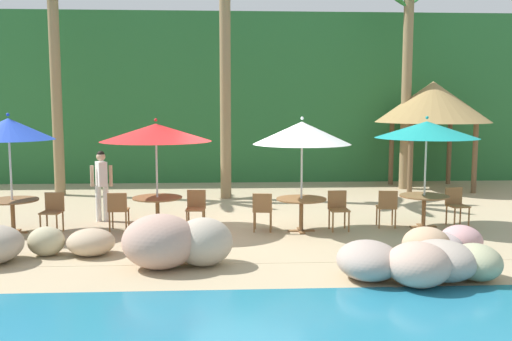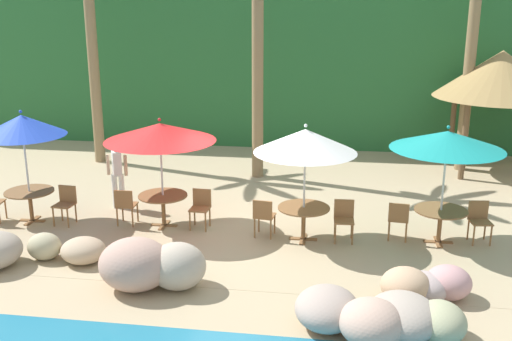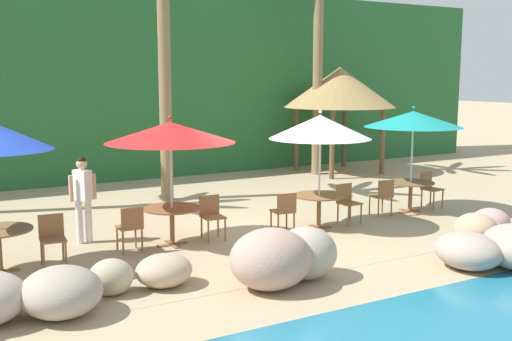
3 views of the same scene
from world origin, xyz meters
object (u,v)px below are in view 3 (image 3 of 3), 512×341
Objects in this scene: chair_white_seaward at (347,200)px; waiter_in_white at (83,193)px; chair_blue_seaward at (52,236)px; umbrella_white at (320,127)px; chair_teal_inland at (383,195)px; palm_tree_second at (164,20)px; dining_table_white at (319,201)px; palm_tree_third at (318,32)px; umbrella_teal at (413,119)px; chair_red_inland at (131,226)px; dining_table_teal at (411,187)px; chair_red_seaward at (211,214)px; palapa_hut at (340,88)px; chair_teal_seaward at (430,187)px; umbrella_red at (170,132)px; dining_table_red at (172,214)px; chair_white_inland at (284,210)px.

chair_white_seaward is 5.60m from waiter_in_white.
umbrella_white reaches higher than chair_blue_seaward.
chair_teal_inland is 0.13× the size of palm_tree_second.
chair_blue_seaward is at bearing -125.66° from waiter_in_white.
dining_table_white is at bearing -172.74° from chair_teal_inland.
palm_tree_third reaches higher than chair_white_seaward.
umbrella_teal is 0.37× the size of palm_tree_second.
chair_red_inland is 6.01m from chair_teal_inland.
chair_white_seaward is 0.79× the size of dining_table_teal.
chair_red_seaward is at bearing 170.43° from umbrella_white.
umbrella_white is at bearing -16.14° from waiter_in_white.
palapa_hut is (5.13, 6.12, 2.23)m from dining_table_white.
waiter_in_white reaches higher than chair_red_inland.
chair_white_seaward is 2.84m from chair_teal_seaward.
palapa_hut reaches higher than chair_red_inland.
palm_tree_third is (9.66, 5.95, 4.14)m from chair_blue_seaward.
palm_tree_third is at bearing 60.61° from chair_white_seaward.
chair_teal_inland is (4.31, -0.14, 0.00)m from chair_red_seaward.
umbrella_white is 1.00× the size of umbrella_teal.
palm_tree_third reaches higher than chair_blue_seaward.
palapa_hut is 11.01m from waiter_in_white.
umbrella_white is (4.03, -0.24, 1.66)m from chair_red_inland.
palm_tree_third is (2.25, 5.89, 4.14)m from chair_teal_inland.
dining_table_white is at bearing -172.72° from chair_teal_seaward.
chair_red_seaward reaches higher than dining_table_teal.
chair_red_seaward is at bearing -22.41° from waiter_in_white.
palm_tree_third is at bearing 35.54° from chair_red_inland.
chair_teal_seaward is at bearing 7.28° from umbrella_white.
chair_teal_seaward is at bearing 1.74° from chair_blue_seaward.
umbrella_red reaches higher than chair_red_inland.
palapa_hut is at bearing 32.70° from chair_red_inland.
dining_table_white is (5.43, -0.19, 0.10)m from chair_blue_seaward.
palm_tree_second is (0.68, 4.14, 4.12)m from chair_red_seaward.
dining_table_red is 0.16× the size of palm_tree_third.
chair_teal_seaward reaches higher than dining_table_red.
palm_tree_third is (7.41, 5.80, 4.03)m from dining_table_red.
chair_blue_seaward is at bearing -179.54° from umbrella_teal.
umbrella_red is 3.56m from dining_table_white.
umbrella_red is 2.26× the size of dining_table_teal.
palm_tree_third reaches higher than chair_teal_seaward.
umbrella_red reaches higher than dining_table_teal.
chair_white_inland and chair_teal_inland have the same top height.
palm_tree_second reaches higher than chair_teal_inland.
chair_red_seaward is at bearing 170.43° from dining_table_white.
umbrella_teal is at bearing -1.48° from chair_red_seaward.
chair_blue_seaward is at bearing -150.67° from palapa_hut.
palm_tree_third reaches higher than chair_red_seaward.
waiter_in_white is (-2.96, -3.20, -3.64)m from palm_tree_second.
umbrella_red is 1.56m from dining_table_red.
chair_teal_inland reaches higher than dining_table_teal.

